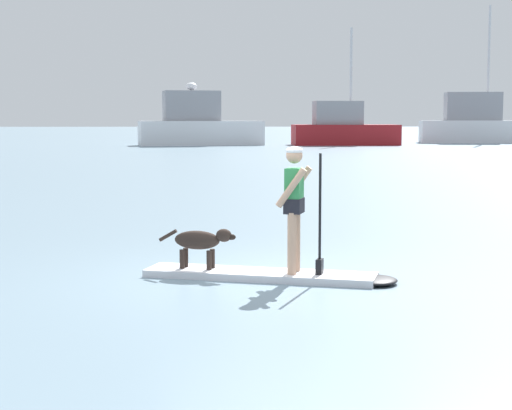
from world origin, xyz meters
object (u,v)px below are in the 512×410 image
moored_boat_outer (198,125)px  moored_boat_far_starboard (343,129)px  paddleboard (276,276)px  person_paddler (295,200)px  moored_boat_center (479,124)px  dog (201,241)px

moored_boat_outer → moored_boat_far_starboard: size_ratio=1.09×
moored_boat_outer → moored_boat_far_starboard: moored_boat_far_starboard is taller
paddleboard → person_paddler: (0.25, -0.08, 1.03)m
paddleboard → moored_boat_far_starboard: (9.70, 56.54, 1.27)m
moored_boat_far_starboard → moored_boat_center: moored_boat_center is taller
paddleboard → moored_boat_outer: moored_boat_outer is taller
dog → moored_boat_outer: (-0.88, 56.30, 1.13)m
moored_boat_center → moored_boat_outer: bearing=-168.5°
person_paddler → moored_boat_far_starboard: moored_boat_far_starboard is taller
person_paddler → moored_boat_center: (22.07, 61.61, 0.56)m
moored_boat_far_starboard → moored_boat_center: bearing=21.6°
person_paddler → moored_boat_outer: bearing=92.2°
paddleboard → person_paddler: 1.06m
person_paddler → moored_boat_center: 65.44m
paddleboard → moored_boat_far_starboard: size_ratio=0.37×
paddleboard → moored_boat_center: 65.47m
person_paddler → moored_boat_center: bearing=70.3°
moored_boat_outer → person_paddler: bearing=-87.8°
moored_boat_outer → moored_boat_center: bearing=11.5°
moored_boat_outer → moored_boat_center: 24.71m
moored_boat_far_starboard → moored_boat_center: 13.56m
moored_boat_far_starboard → moored_boat_outer: bearing=179.6°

